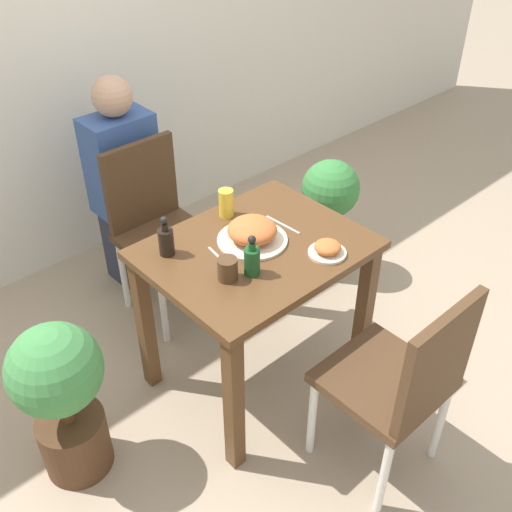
# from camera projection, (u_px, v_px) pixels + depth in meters

# --- Properties ---
(ground_plane) EXTENTS (16.00, 16.00, 0.00)m
(ground_plane) POSITION_uv_depth(u_px,v_px,m) (256.00, 374.00, 2.87)
(ground_plane) COLOR tan
(wall_back) EXTENTS (8.00, 0.05, 2.60)m
(wall_back) POSITION_uv_depth(u_px,v_px,m) (56.00, 29.00, 2.98)
(wall_back) COLOR silver
(wall_back) RESTS_ON ground_plane
(dining_table) EXTENTS (0.87, 0.70, 0.75)m
(dining_table) POSITION_uv_depth(u_px,v_px,m) (256.00, 273.00, 2.51)
(dining_table) COLOR brown
(dining_table) RESTS_ON ground_plane
(chair_near) EXTENTS (0.42, 0.42, 0.91)m
(chair_near) POSITION_uv_depth(u_px,v_px,m) (403.00, 379.00, 2.17)
(chair_near) COLOR #4C331E
(chair_near) RESTS_ON ground_plane
(chair_far) EXTENTS (0.42, 0.42, 0.91)m
(chair_far) POSITION_uv_depth(u_px,v_px,m) (157.00, 222.00, 3.00)
(chair_far) COLOR #4C331E
(chair_far) RESTS_ON ground_plane
(food_plate) EXTENTS (0.29, 0.29, 0.10)m
(food_plate) POSITION_uv_depth(u_px,v_px,m) (252.00, 232.00, 2.42)
(food_plate) COLOR beige
(food_plate) RESTS_ON dining_table
(side_plate) EXTENTS (0.15, 0.15, 0.06)m
(side_plate) POSITION_uv_depth(u_px,v_px,m) (327.00, 249.00, 2.36)
(side_plate) COLOR beige
(side_plate) RESTS_ON dining_table
(drink_cup) EXTENTS (0.08, 0.08, 0.09)m
(drink_cup) POSITION_uv_depth(u_px,v_px,m) (228.00, 269.00, 2.23)
(drink_cup) COLOR #4C331E
(drink_cup) RESTS_ON dining_table
(juice_glass) EXTENTS (0.07, 0.07, 0.12)m
(juice_glass) POSITION_uv_depth(u_px,v_px,m) (226.00, 203.00, 2.57)
(juice_glass) COLOR gold
(juice_glass) RESTS_ON dining_table
(sauce_bottle) EXTENTS (0.06, 0.06, 0.17)m
(sauce_bottle) POSITION_uv_depth(u_px,v_px,m) (166.00, 240.00, 2.34)
(sauce_bottle) COLOR black
(sauce_bottle) RESTS_ON dining_table
(condiment_bottle) EXTENTS (0.06, 0.06, 0.17)m
(condiment_bottle) POSITION_uv_depth(u_px,v_px,m) (252.00, 260.00, 2.24)
(condiment_bottle) COLOR #194C23
(condiment_bottle) RESTS_ON dining_table
(fork_utensil) EXTENTS (0.03, 0.16, 0.00)m
(fork_utensil) POSITION_uv_depth(u_px,v_px,m) (219.00, 258.00, 2.35)
(fork_utensil) COLOR silver
(fork_utensil) RESTS_ON dining_table
(spoon_utensil) EXTENTS (0.02, 0.19, 0.00)m
(spoon_utensil) POSITION_uv_depth(u_px,v_px,m) (283.00, 225.00, 2.54)
(spoon_utensil) COLOR silver
(spoon_utensil) RESTS_ON dining_table
(potted_plant_left) EXTENTS (0.35, 0.35, 0.73)m
(potted_plant_left) POSITION_uv_depth(u_px,v_px,m) (62.00, 394.00, 2.23)
(potted_plant_left) COLOR #51331E
(potted_plant_left) RESTS_ON ground_plane
(potted_plant_right) EXTENTS (0.31, 0.31, 0.70)m
(potted_plant_right) POSITION_uv_depth(u_px,v_px,m) (329.00, 210.00, 3.28)
(potted_plant_right) COLOR #51331E
(potted_plant_right) RESTS_ON ground_plane
(person_figure) EXTENTS (0.34, 0.22, 1.17)m
(person_figure) POSITION_uv_depth(u_px,v_px,m) (125.00, 185.00, 3.17)
(person_figure) COLOR #2D3347
(person_figure) RESTS_ON ground_plane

